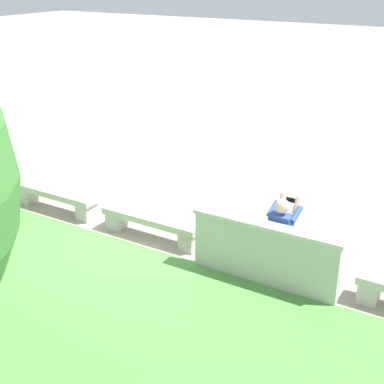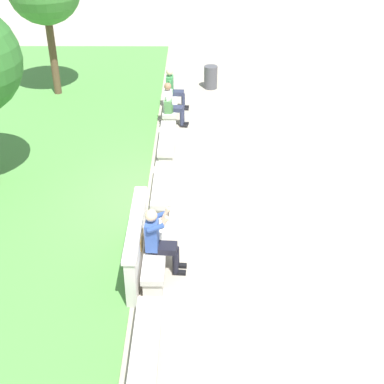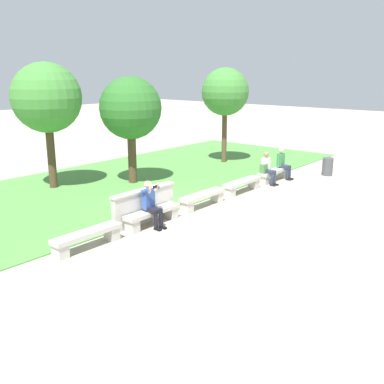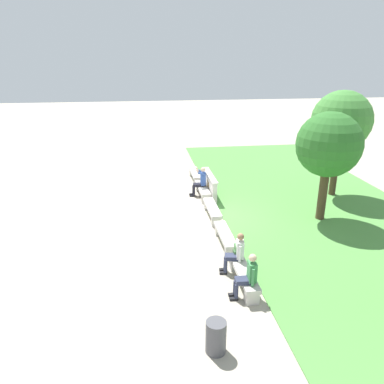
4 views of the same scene
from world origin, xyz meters
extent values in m
plane|color=#A89E8C|center=(0.00, 0.00, 0.00)|extent=(80.00, 80.00, 0.00)
cube|color=beige|center=(-4.62, 0.00, 0.39)|extent=(1.94, 0.40, 0.12)
cube|color=beige|center=(-3.83, 0.00, 0.17)|extent=(0.28, 0.34, 0.33)
cube|color=beige|center=(-2.31, 0.00, 0.39)|extent=(1.94, 0.40, 0.12)
cube|color=beige|center=(-3.10, 0.00, 0.17)|extent=(0.28, 0.34, 0.33)
cube|color=beige|center=(-1.52, 0.00, 0.17)|extent=(0.28, 0.34, 0.33)
cube|color=beige|center=(0.00, 0.00, 0.39)|extent=(1.94, 0.40, 0.12)
cube|color=beige|center=(-0.79, 0.00, 0.17)|extent=(0.28, 0.34, 0.33)
cube|color=beige|center=(0.79, 0.00, 0.17)|extent=(0.28, 0.34, 0.33)
cube|color=beige|center=(2.31, 0.00, 0.39)|extent=(1.94, 0.40, 0.12)
cube|color=beige|center=(1.52, 0.00, 0.17)|extent=(0.28, 0.34, 0.33)
cube|color=beige|center=(3.10, 0.00, 0.17)|extent=(0.28, 0.34, 0.33)
cube|color=beige|center=(4.62, 0.00, 0.39)|extent=(1.94, 0.40, 0.12)
cube|color=beige|center=(3.83, 0.00, 0.17)|extent=(0.28, 0.34, 0.33)
cube|color=beige|center=(5.41, 0.00, 0.17)|extent=(0.28, 0.34, 0.33)
cube|color=beige|center=(-2.31, 0.34, 0.47)|extent=(2.31, 0.18, 0.95)
cube|color=beige|center=(-2.31, 0.34, 0.98)|extent=(2.37, 0.24, 0.06)
cube|color=brown|center=(-2.31, 0.24, 0.59)|extent=(0.44, 0.02, 0.22)
cube|color=black|center=(-2.56, -0.44, 0.03)|extent=(0.12, 0.25, 0.06)
cylinder|color=black|center=(-2.56, -0.37, 0.24)|extent=(0.11, 0.11, 0.42)
cube|color=black|center=(-2.36, -0.46, 0.03)|extent=(0.12, 0.25, 0.06)
cylinder|color=black|center=(-2.36, -0.39, 0.24)|extent=(0.11, 0.11, 0.42)
cube|color=black|center=(-2.45, -0.19, 0.51)|extent=(0.33, 0.44, 0.12)
cube|color=#33519E|center=(-2.43, 0.04, 0.79)|extent=(0.35, 0.24, 0.56)
sphere|color=beige|center=(-2.43, 0.04, 1.21)|extent=(0.22, 0.22, 0.22)
cylinder|color=#33519E|center=(-2.63, -0.05, 1.08)|extent=(0.11, 0.32, 0.21)
cylinder|color=beige|center=(-2.57, -0.19, 1.16)|extent=(0.11, 0.19, 0.27)
cylinder|color=#33519E|center=(-2.25, -0.07, 1.08)|extent=(0.11, 0.32, 0.21)
cylinder|color=beige|center=(-2.32, -0.21, 1.16)|extent=(0.09, 0.19, 0.27)
cube|color=black|center=(-2.45, -0.26, 1.20)|extent=(0.15, 0.02, 0.08)
cube|color=black|center=(3.85, -0.40, 0.03)|extent=(0.13, 0.23, 0.06)
cylinder|color=#2D334C|center=(3.86, -0.34, 0.24)|extent=(0.10, 0.10, 0.42)
cube|color=black|center=(4.02, -0.43, 0.03)|extent=(0.13, 0.23, 0.06)
cylinder|color=#2D334C|center=(4.03, -0.37, 0.24)|extent=(0.10, 0.10, 0.42)
cube|color=#2D334C|center=(3.97, -0.18, 0.51)|extent=(0.34, 0.44, 0.12)
cube|color=silver|center=(4.01, 0.04, 0.77)|extent=(0.35, 0.25, 0.52)
sphere|color=#9E7051|center=(4.01, 0.04, 1.16)|extent=(0.20, 0.20, 0.20)
cylinder|color=silver|center=(3.81, 0.05, 0.72)|extent=(0.08, 0.08, 0.48)
cylinder|color=silver|center=(4.20, -0.01, 0.72)|extent=(0.08, 0.08, 0.48)
cube|color=black|center=(5.08, -0.42, 0.03)|extent=(0.11, 0.22, 0.06)
cylinder|color=#2D334C|center=(5.08, -0.36, 0.24)|extent=(0.10, 0.10, 0.42)
cube|color=black|center=(5.26, -0.42, 0.03)|extent=(0.11, 0.22, 0.06)
cylinder|color=#2D334C|center=(5.26, -0.36, 0.24)|extent=(0.10, 0.10, 0.42)
cube|color=#2D334C|center=(5.18, -0.18, 0.51)|extent=(0.30, 0.41, 0.12)
cube|color=#3D894C|center=(5.19, 0.04, 0.77)|extent=(0.33, 0.21, 0.52)
sphere|color=beige|center=(5.19, 0.04, 1.16)|extent=(0.20, 0.20, 0.20)
cylinder|color=#3D894C|center=(4.99, 0.03, 0.72)|extent=(0.08, 0.08, 0.48)
cylinder|color=#3D894C|center=(5.39, 0.01, 0.72)|extent=(0.08, 0.08, 0.48)
cube|color=#4C7F47|center=(3.85, 0.03, 0.63)|extent=(0.28, 0.20, 0.36)
cube|color=#395F35|center=(3.85, -0.08, 0.56)|extent=(0.20, 0.06, 0.16)
torus|color=black|center=(3.85, 0.03, 0.83)|extent=(0.10, 0.02, 0.10)
cylinder|color=brown|center=(6.38, 3.75, 1.34)|extent=(0.24, 0.24, 2.68)
cylinder|color=#4C4C51|center=(6.95, -1.24, 0.38)|extent=(0.44, 0.44, 0.75)
camera|label=1|loc=(-4.99, 6.96, 4.49)|focal=50.00mm
camera|label=2|loc=(-10.14, -0.72, 6.47)|focal=50.00mm
camera|label=3|loc=(-11.01, -8.72, 4.31)|focal=42.00mm
camera|label=4|loc=(13.16, -2.60, 5.95)|focal=35.00mm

